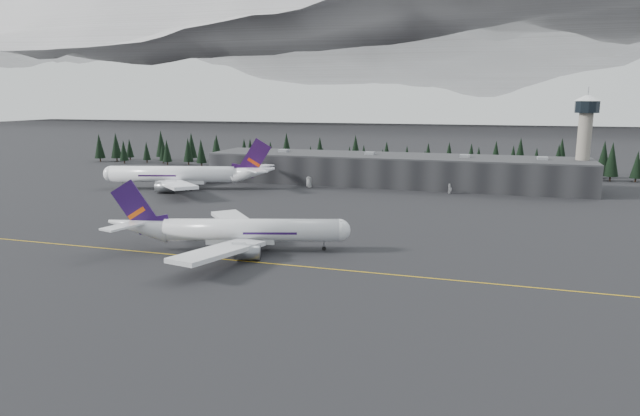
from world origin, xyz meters
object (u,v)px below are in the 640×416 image
(control_tower, at_px, (585,133))
(gse_vehicle_a, at_px, (309,186))
(jet_main, at_px, (231,231))
(terminal, at_px, (392,170))
(gse_vehicle_b, at_px, (450,192))
(jet_parked, at_px, (188,175))

(control_tower, height_order, gse_vehicle_a, control_tower)
(control_tower, xyz_separation_m, jet_main, (-93.48, -122.14, -18.46))
(terminal, xyz_separation_m, control_tower, (75.00, 3.00, 17.11))
(control_tower, distance_m, gse_vehicle_a, 111.00)
(terminal, distance_m, control_tower, 76.98)
(terminal, height_order, gse_vehicle_b, terminal)
(gse_vehicle_b, bearing_deg, control_tower, 113.52)
(jet_main, bearing_deg, gse_vehicle_b, 49.75)
(jet_parked, height_order, gse_vehicle_a, jet_parked)
(terminal, height_order, jet_main, jet_main)
(terminal, relative_size, gse_vehicle_b, 40.45)
(control_tower, height_order, gse_vehicle_b, control_tower)
(jet_main, bearing_deg, control_tower, 35.97)
(terminal, relative_size, control_tower, 4.24)
(jet_parked, bearing_deg, gse_vehicle_b, 175.52)
(control_tower, bearing_deg, jet_parked, -165.11)
(control_tower, distance_m, jet_main, 154.91)
(gse_vehicle_b, bearing_deg, gse_vehicle_a, -87.19)
(jet_parked, bearing_deg, terminal, -169.45)
(gse_vehicle_a, relative_size, gse_vehicle_b, 1.19)
(jet_main, bearing_deg, jet_parked, 109.31)
(jet_main, bearing_deg, terminal, 64.58)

